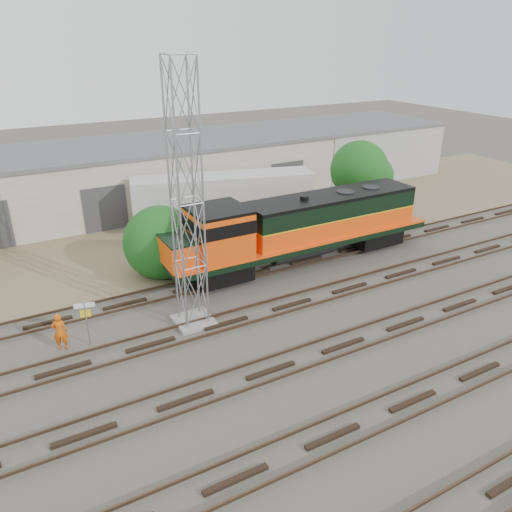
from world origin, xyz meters
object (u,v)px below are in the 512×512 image
worker (60,331)px  semi_trailer (228,195)px  locomotive (299,227)px  signal_tower (187,206)px

worker → semi_trailer: (14.03, 10.84, 1.65)m
locomotive → worker: locomotive is taller
worker → semi_trailer: size_ratio=0.14×
signal_tower → locomotive: bearing=21.9°
locomotive → worker: bearing=-169.9°
semi_trailer → locomotive: bearing=-67.2°
locomotive → semi_trailer: 8.23m
locomotive → semi_trailer: bearing=97.0°
locomotive → signal_tower: size_ratio=1.42×
worker → semi_trailer: bearing=-124.7°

